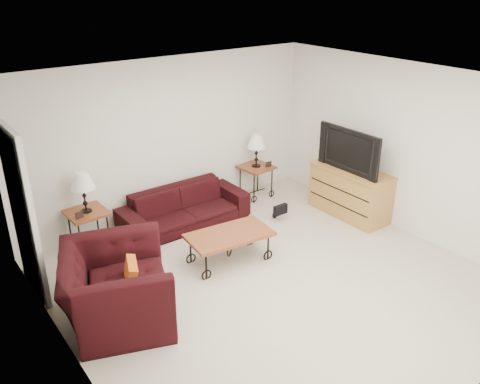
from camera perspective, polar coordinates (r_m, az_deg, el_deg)
name	(u,v)px	position (r m, az deg, el deg)	size (l,w,h in m)	color
ground	(273,281)	(6.46, 3.77, -10.17)	(5.00, 5.00, 0.00)	beige
wall_back	(170,139)	(7.79, -7.98, 6.00)	(5.00, 0.02, 2.50)	white
wall_front	(477,293)	(4.52, 25.50, -10.38)	(5.00, 0.02, 2.50)	white
wall_left	(64,259)	(4.79, -19.51, -7.28)	(0.02, 5.00, 2.50)	white
wall_right	(407,150)	(7.63, 18.58, 4.57)	(0.02, 5.00, 2.50)	white
ceiling	(279,85)	(5.47, 4.49, 12.06)	(5.00, 5.00, 0.00)	white
doorway	(21,215)	(6.34, -23.74, -2.46)	(0.08, 0.94, 2.04)	black
sofa	(184,208)	(7.71, -6.42, -1.78)	(2.00, 0.78, 0.58)	black
side_table_left	(89,230)	(7.34, -16.88, -4.17)	(0.53, 0.53, 0.58)	brown
side_table_right	(256,181)	(8.65, 1.83, 1.24)	(0.52, 0.52, 0.56)	brown
lamp_left	(84,192)	(7.10, -17.43, -0.03)	(0.33, 0.33, 0.58)	black
lamp_right	(256,151)	(8.45, 1.88, 4.75)	(0.32, 0.32, 0.56)	black
photo_frame_left	(79,215)	(7.02, -17.90, -2.53)	(0.12, 0.02, 0.10)	black
photo_frame_right	(269,164)	(8.51, 3.28, 3.19)	(0.11, 0.01, 0.09)	black
coffee_table	(230,247)	(6.77, -1.21, -6.32)	(1.12, 0.61, 0.42)	brown
armchair	(116,287)	(5.77, -13.97, -10.55)	(1.30, 1.14, 0.85)	black
throw_pillow	(130,278)	(5.72, -12.47, -9.54)	(0.38, 0.10, 0.38)	orange
tv_stand	(350,192)	(8.15, 12.49, -0.01)	(0.54, 1.30, 0.78)	#C37B48
television	(354,149)	(7.87, 12.86, 4.79)	(1.17, 0.15, 0.67)	black
backpack	(275,204)	(7.90, 4.02, -1.40)	(0.38, 0.29, 0.49)	black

